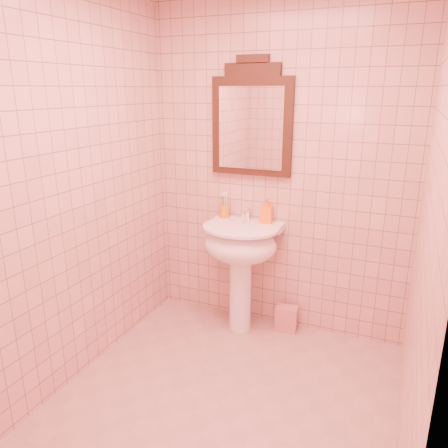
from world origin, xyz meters
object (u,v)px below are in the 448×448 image
at_px(towel, 286,319).
at_px(toothbrush_cup, 224,211).
at_px(mirror, 252,121).
at_px(soap_dispenser, 267,211).
at_px(pedestal_sink, 240,252).

bearing_deg(towel, toothbrush_cup, 175.32).
distance_m(mirror, soap_dispenser, 0.67).
bearing_deg(pedestal_sink, towel, 19.54).
relative_size(toothbrush_cup, towel, 0.89).
xyz_separation_m(mirror, towel, (0.35, -0.08, -1.51)).
xyz_separation_m(mirror, toothbrush_cup, (-0.20, -0.03, -0.70)).
relative_size(mirror, towel, 4.23).
relative_size(soap_dispenser, towel, 0.95).
bearing_deg(mirror, towel, -12.50).
height_order(toothbrush_cup, soap_dispenser, soap_dispenser).
xyz_separation_m(toothbrush_cup, soap_dispenser, (0.35, -0.00, 0.05)).
bearing_deg(towel, mirror, 167.50).
height_order(mirror, towel, mirror).
bearing_deg(pedestal_sink, mirror, 90.00).
relative_size(pedestal_sink, towel, 4.26).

